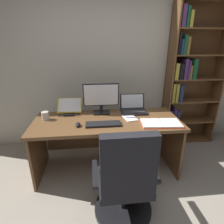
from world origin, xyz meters
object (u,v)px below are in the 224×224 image
Objects in this scene: notepad at (130,118)px; pen at (132,117)px; keyboard at (103,124)px; computer_mouse at (78,125)px; monitor at (101,99)px; desk at (106,131)px; coffee_mug at (45,116)px; bookshelf at (188,79)px; laptop at (133,108)px; office_chair at (125,184)px; reading_stand_with_book at (70,107)px; open_binder at (161,123)px.

notepad is 1.50× the size of pen.
keyboard is 0.30m from computer_mouse.
pen is (0.38, -0.23, -0.20)m from monitor.
keyboard reaches higher than desk.
notepad is 1.09m from coffee_mug.
bookshelf reaches higher than laptop.
office_chair is at bearing -54.46° from computer_mouse.
bookshelf reaches higher than reading_stand_with_book.
computer_mouse reaches higher than desk.
notepad is at bearing -11.17° from desk.
laptop is at bearing 27.85° from computer_mouse.
office_chair is at bearing -75.94° from keyboard.
open_binder is (0.24, -0.45, -0.04)m from laptop.
computer_mouse reaches higher than open_binder.
computer_mouse is at bearing -127.20° from monitor.
office_chair is 2.03× the size of open_binder.
coffee_mug is (-1.08, 0.08, 0.05)m from notepad.
pen is (-0.32, 0.22, 0.00)m from open_binder.
coffee_mug is at bearing 175.96° from pen.
monitor reaches higher than reading_stand_with_book.
bookshelf is 6.35× the size of laptop.
open_binder is 2.39× the size of notepad.
reading_stand_with_book is at bearing 154.65° from desk.
open_binder is 4.82× the size of coffee_mug.
laptop reaches higher than desk.
desk is 0.61m from reading_stand_with_book.
desk is 5.26× the size of laptop.
office_chair is at bearing -82.95° from desk.
laptop reaches higher than notepad.
office_chair is at bearing -104.99° from pen.
bookshelf is 16.00× the size of pen.
keyboard is (-1.44, -0.83, -0.35)m from bookshelf.
bookshelf is 1.51m from monitor.
office_chair is 1.31m from coffee_mug.
laptop is at bearing 72.27° from pen.
computer_mouse is at bearing 180.00° from keyboard.
coffee_mug is at bearing 161.33° from keyboard.
notepad is at bearing -32.44° from monitor.
open_binder reaches higher than desk.
laptop is 3.39× the size of computer_mouse.
keyboard is 0.41m from pen.
computer_mouse is 1.00× the size of coffee_mug.
desk is 1.83× the size of office_chair.
pen is at bearing 150.57° from open_binder.
pen is 1.35× the size of coffee_mug.
reading_stand_with_book reaches higher than pen.
keyboard is 0.64m from reading_stand_with_book.
coffee_mug is at bearing 175.88° from notepad.
coffee_mug is (-1.42, 0.29, 0.04)m from open_binder.
desk is 4.42× the size of keyboard.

